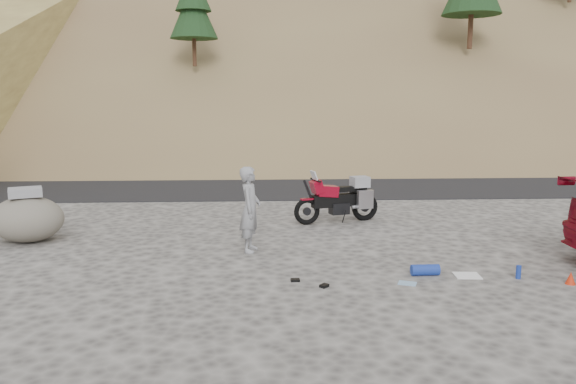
% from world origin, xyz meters
% --- Properties ---
extents(ground, '(140.00, 140.00, 0.00)m').
position_xyz_m(ground, '(0.00, 0.00, 0.00)').
color(ground, '#464340').
rests_on(ground, ground).
extents(road, '(120.00, 7.00, 0.05)m').
position_xyz_m(road, '(0.00, 9.00, 0.00)').
color(road, black).
rests_on(road, ground).
extents(hillside, '(120.00, 73.00, 46.72)m').
position_xyz_m(hillside, '(-0.05, 40.88, 11.08)').
color(hillside, brown).
rests_on(hillside, ground).
extents(motorcycle, '(2.08, 0.97, 1.27)m').
position_xyz_m(motorcycle, '(0.60, 2.71, 0.54)').
color(motorcycle, black).
rests_on(motorcycle, ground).
extents(man, '(0.48, 0.65, 1.62)m').
position_xyz_m(man, '(-1.47, 0.28, 0.00)').
color(man, gray).
rests_on(man, ground).
extents(boulder, '(1.64, 1.46, 1.11)m').
position_xyz_m(boulder, '(-6.00, 1.22, 0.49)').
color(boulder, '#625D54').
rests_on(boulder, ground).
extents(gear_white_cloth, '(0.43, 0.39, 0.01)m').
position_xyz_m(gear_white_cloth, '(2.12, -1.42, 0.01)').
color(gear_white_cloth, white).
rests_on(gear_white_cloth, ground).
extents(gear_blue_mat, '(0.46, 0.19, 0.18)m').
position_xyz_m(gear_blue_mat, '(1.43, -1.35, 0.09)').
color(gear_blue_mat, navy).
rests_on(gear_blue_mat, ground).
extents(gear_bottle, '(0.10, 0.10, 0.22)m').
position_xyz_m(gear_bottle, '(2.89, -1.59, 0.11)').
color(gear_bottle, navy).
rests_on(gear_bottle, ground).
extents(gear_funnel, '(0.18, 0.18, 0.20)m').
position_xyz_m(gear_funnel, '(3.59, -1.90, 0.10)').
color(gear_funnel, red).
rests_on(gear_funnel, ground).
extents(gear_glove_a, '(0.15, 0.11, 0.04)m').
position_xyz_m(gear_glove_a, '(-0.73, -1.56, 0.02)').
color(gear_glove_a, black).
rests_on(gear_glove_a, ground).
extents(gear_glove_b, '(0.17, 0.17, 0.04)m').
position_xyz_m(gear_glove_b, '(-0.29, -1.86, 0.02)').
color(gear_glove_b, black).
rests_on(gear_glove_b, ground).
extents(gear_blue_cloth, '(0.34, 0.29, 0.01)m').
position_xyz_m(gear_blue_cloth, '(1.03, -1.75, 0.01)').
color(gear_blue_cloth, '#7FA4C5').
rests_on(gear_blue_cloth, ground).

